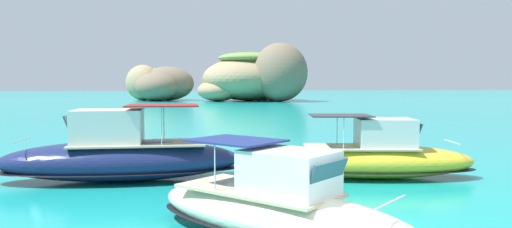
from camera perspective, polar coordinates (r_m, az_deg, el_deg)
islet_large at (r=89.25m, az=0.16°, el=4.25°), size 24.41×24.33×10.20m
islet_small at (r=92.99m, az=-11.56°, el=3.39°), size 14.37×16.01×6.62m
motorboat_cream at (r=10.34m, az=2.47°, el=-11.08°), size 5.87×6.01×2.03m
motorboat_yellow at (r=17.37m, az=13.76°, el=-5.00°), size 7.18×3.11×2.18m
motorboat_navy at (r=17.02m, az=-15.59°, el=-4.82°), size 8.10×2.44×2.54m
channel_buoy at (r=25.81m, az=12.96°, el=-2.98°), size 0.56×0.56×1.48m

